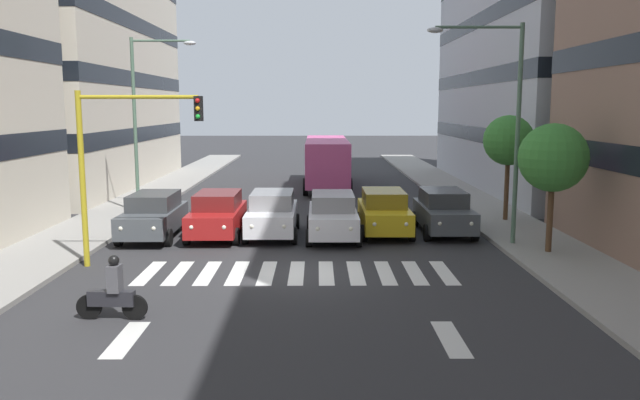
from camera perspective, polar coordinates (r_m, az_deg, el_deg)
ground_plane at (r=19.27m, az=-2.13°, el=-6.61°), size 180.00×180.00×0.00m
sidewalk_left at (r=20.85m, az=22.51°, el=-5.89°), size 3.15×90.00×0.15m
sidewalk_right at (r=21.36m, az=-26.15°, el=-5.78°), size 3.15×90.00×0.15m
building_left_block_0 at (r=41.60m, az=19.78°, el=14.95°), size 8.41×22.38×20.09m
building_right_block_0 at (r=42.51m, az=-21.51°, el=12.30°), size 8.41×20.97×16.53m
crosswalk_markings at (r=19.27m, az=-2.13°, el=-6.60°), size 9.45×2.80×0.01m
lane_arrow_0 at (r=14.32m, az=11.76°, el=-12.19°), size 0.50×2.20×0.01m
lane_arrow_1 at (r=14.63m, az=-17.17°, el=-11.96°), size 0.50×2.20×0.01m
car_0 at (r=25.49m, az=11.13°, el=-1.00°), size 2.02×4.44×1.72m
car_1 at (r=25.03m, az=5.81°, el=-1.06°), size 2.02×4.44×1.72m
car_2 at (r=24.06m, az=1.16°, el=-1.40°), size 2.02×4.44×1.72m
car_3 at (r=24.55m, az=-4.35°, el=-1.23°), size 2.02×4.44×1.72m
car_4 at (r=24.65m, az=-9.28°, el=-1.27°), size 2.02×4.44×1.72m
car_5 at (r=24.95m, az=-14.86°, el=-1.33°), size 2.02×4.44×1.72m
bus_behind_traffic at (r=39.09m, az=0.60°, el=3.86°), size 2.78×10.50×3.00m
motorcycle_with_rider at (r=15.81m, az=-18.29°, el=-8.01°), size 1.70×0.37×1.57m
traffic_light_gantry at (r=20.46m, az=-18.01°, el=4.28°), size 3.88×0.36×5.50m
street_lamp_left at (r=23.07m, az=16.28°, el=7.78°), size 3.36×0.28×7.70m
street_lamp_right at (r=29.91m, az=-15.66°, el=8.03°), size 2.96×0.28×7.92m
street_tree_0 at (r=22.27m, az=20.38°, el=3.58°), size 2.28×2.28×4.32m
street_tree_1 at (r=28.11m, az=16.73°, el=5.16°), size 2.14×2.14×4.50m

